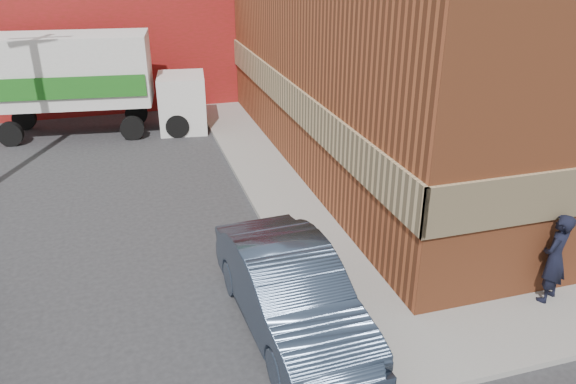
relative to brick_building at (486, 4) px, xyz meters
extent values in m
plane|color=#28282B|center=(-8.50, -9.00, -4.68)|extent=(90.00, 90.00, 0.00)
cube|color=brown|center=(0.00, 0.00, -0.18)|extent=(14.00, 18.00, 9.00)
cube|color=tan|center=(-7.04, 0.00, -2.38)|extent=(0.08, 18.16, 1.00)
cube|color=gray|center=(-7.90, 0.00, -4.62)|extent=(1.80, 18.00, 0.12)
cube|color=maroon|center=(-14.50, 11.00, -2.18)|extent=(16.00, 8.00, 5.00)
imported|color=black|center=(-4.22, -9.25, -3.63)|extent=(0.81, 0.70, 1.86)
imported|color=#303D51|center=(-9.30, -8.50, -3.89)|extent=(1.98, 4.89, 1.58)
cube|color=white|center=(-13.56, 4.69, -2.28)|extent=(5.89, 2.95, 2.45)
cube|color=#1E691C|center=(-13.71, 3.56, -2.66)|extent=(5.43, 0.70, 0.75)
cube|color=white|center=(-9.92, 4.23, -3.65)|extent=(1.94, 2.27, 2.07)
cylinder|color=black|center=(-15.74, 4.01, -4.26)|extent=(0.88, 0.39, 0.85)
cylinder|color=black|center=(-15.50, 5.88, -4.26)|extent=(0.88, 0.39, 0.85)
cylinder|color=black|center=(-11.62, 3.50, -4.26)|extent=(0.88, 0.39, 0.85)
cylinder|color=black|center=(-11.39, 5.37, -4.26)|extent=(0.88, 0.39, 0.85)
cylinder|color=black|center=(-10.03, 3.30, -4.26)|extent=(0.88, 0.39, 0.85)
cylinder|color=black|center=(-9.80, 5.17, -4.26)|extent=(0.88, 0.39, 0.85)
camera|label=1|loc=(-11.79, -16.67, 1.96)|focal=35.00mm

